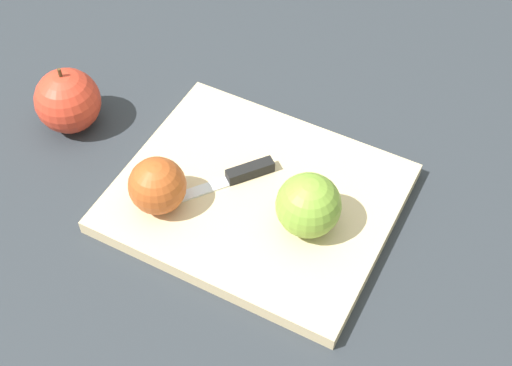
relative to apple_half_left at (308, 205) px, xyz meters
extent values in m
plane|color=#282D33|center=(0.08, -0.02, -0.06)|extent=(4.00, 4.00, 0.00)
cube|color=#D1B789|center=(0.08, -0.02, -0.05)|extent=(0.37, 0.32, 0.02)
sphere|color=olive|center=(0.00, 0.00, 0.00)|extent=(0.08, 0.08, 0.08)
cylinder|color=beige|center=(0.00, 0.01, 0.00)|extent=(0.08, 0.01, 0.07)
sphere|color=#AD4C1E|center=(0.18, 0.04, 0.00)|extent=(0.07, 0.07, 0.07)
cylinder|color=beige|center=(0.18, 0.04, 0.00)|extent=(0.06, 0.03, 0.07)
cube|color=silver|center=(0.15, 0.00, -0.04)|extent=(0.07, 0.07, 0.00)
cube|color=black|center=(0.10, -0.05, -0.03)|extent=(0.06, 0.06, 0.02)
sphere|color=red|center=(0.37, -0.06, -0.01)|extent=(0.09, 0.09, 0.09)
cylinder|color=#4C3319|center=(0.37, -0.06, 0.04)|extent=(0.01, 0.01, 0.01)
camera|label=1|loc=(-0.14, 0.50, 0.67)|focal=50.00mm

